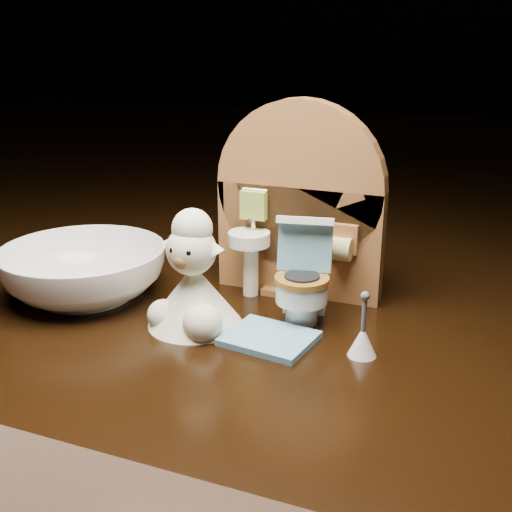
{
  "coord_description": "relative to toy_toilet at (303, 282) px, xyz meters",
  "views": [
    {
      "loc": [
        0.15,
        -0.38,
        0.2
      ],
      "look_at": [
        -0.01,
        0.01,
        0.05
      ],
      "focal_mm": 45.0,
      "sensor_mm": 36.0,
      "label": 1
    }
  ],
  "objects": [
    {
      "name": "ceramic_bowl",
      "position": [
        -0.17,
        -0.03,
        -0.01
      ],
      "size": [
        0.13,
        0.13,
        0.04
      ],
      "primitive_type": "imported",
      "rotation": [
        0.0,
        0.0,
        0.02
      ],
      "color": "white",
      "rests_on": "ground"
    },
    {
      "name": "bath_mat",
      "position": [
        -0.01,
        -0.04,
        -0.03
      ],
      "size": [
        0.06,
        0.05,
        0.0
      ],
      "primitive_type": "cube",
      "rotation": [
        0.0,
        0.0,
        -0.14
      ],
      "color": "#659EB7",
      "rests_on": "ground"
    },
    {
      "name": "backdrop_panel",
      "position": [
        -0.02,
        0.04,
        0.04
      ],
      "size": [
        0.13,
        0.05,
        0.15
      ],
      "color": "#915B2F",
      "rests_on": "ground"
    },
    {
      "name": "plush_lamb",
      "position": [
        -0.07,
        -0.04,
        0.0
      ],
      "size": [
        0.07,
        0.07,
        0.09
      ],
      "rotation": [
        0.0,
        0.0,
        -0.03
      ],
      "color": "white",
      "rests_on": "ground"
    },
    {
      "name": "toilet_brush",
      "position": [
        0.05,
        -0.04,
        -0.02
      ],
      "size": [
        0.02,
        0.02,
        0.04
      ],
      "color": "white",
      "rests_on": "ground"
    },
    {
      "name": "toy_toilet",
      "position": [
        0.0,
        0.0,
        0.0
      ],
      "size": [
        0.04,
        0.05,
        0.08
      ],
      "rotation": [
        0.0,
        0.0,
        0.2
      ],
      "color": "white",
      "rests_on": "ground"
    }
  ]
}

